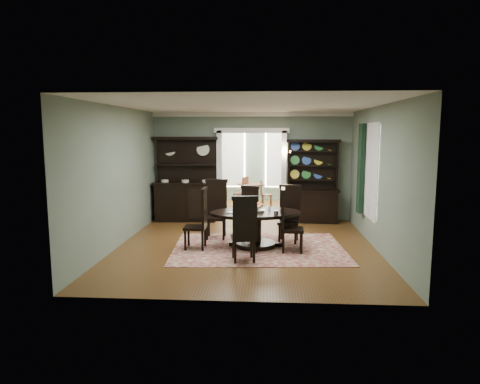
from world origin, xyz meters
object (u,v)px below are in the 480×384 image
at_px(dining_table, 256,222).
at_px(welsh_dresser, 312,192).
at_px(parlor_table, 251,192).
at_px(sideboard, 186,192).

distance_m(dining_table, welsh_dresser, 3.10).
xyz_separation_m(dining_table, parlor_table, (-0.29, 4.77, -0.01)).
relative_size(sideboard, parlor_table, 2.69).
height_order(welsh_dresser, parlor_table, welsh_dresser).
bearing_deg(dining_table, parlor_table, 83.89).
relative_size(welsh_dresser, parlor_table, 2.60).
bearing_deg(sideboard, dining_table, -56.07).
bearing_deg(sideboard, parlor_table, 47.24).
height_order(sideboard, parlor_table, sideboard).
bearing_deg(parlor_table, dining_table, -86.55).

